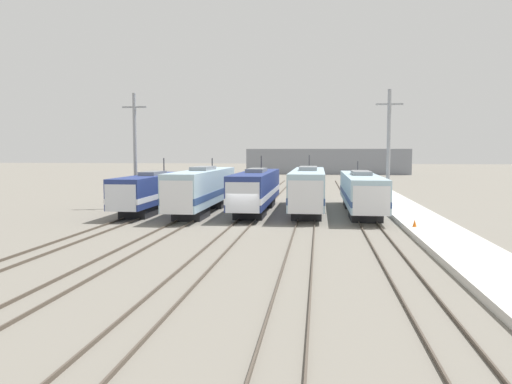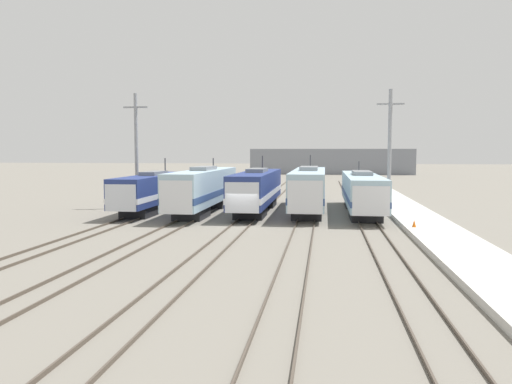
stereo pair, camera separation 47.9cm
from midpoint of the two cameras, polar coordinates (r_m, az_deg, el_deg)
ground_plane at (r=39.78m, az=-1.24°, el=-3.77°), size 400.00×400.00×0.00m
rail_pair_far_left at (r=42.49m, az=-14.65°, el=-3.28°), size 1.50×120.00×0.15m
rail_pair_center_left at (r=40.85m, az=-8.17°, el=-3.49°), size 1.51×120.00×0.15m
rail_pair_center at (r=39.77m, az=-1.24°, el=-3.66°), size 1.51×120.00×0.15m
rail_pair_center_right at (r=39.30m, az=5.96°, el=-3.78°), size 1.51×120.00×0.15m
rail_pair_far_right at (r=39.46m, az=13.23°, el=-3.85°), size 1.50×120.00×0.15m
locomotive_far_left at (r=48.89m, az=-11.51°, el=0.10°), size 2.89×16.16×5.14m
locomotive_center_left at (r=47.54m, az=-5.81°, el=0.33°), size 2.92×18.52×5.14m
locomotive_center at (r=47.87m, az=0.35°, el=0.26°), size 3.01×18.23×5.39m
locomotive_center_right at (r=47.71m, az=6.33°, el=0.33°), size 3.05×18.61×5.46m
locomotive_far_right at (r=47.77m, az=12.31°, el=0.03°), size 3.08×19.57×4.81m
catenary_tower_left at (r=52.63m, az=-13.26°, el=4.77°), size 2.55×0.36×11.72m
catenary_tower_right at (r=49.53m, az=15.29°, el=4.74°), size 2.55×0.36×11.72m
platform at (r=40.08m, az=19.40°, el=-3.68°), size 4.00×120.00×0.40m
traffic_cone at (r=37.74m, az=17.97°, el=-3.43°), size 0.29×0.29×0.54m
depot_building at (r=132.16m, az=8.67°, el=3.48°), size 41.31×10.58×6.46m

